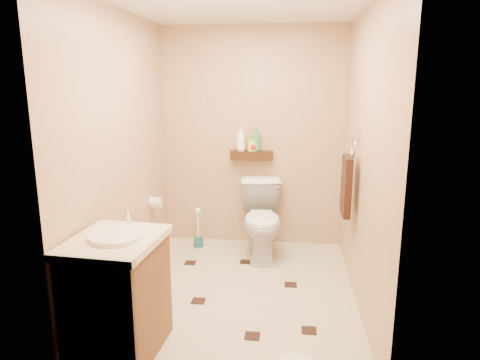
# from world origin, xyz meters

# --- Properties ---
(ground) EXTENTS (2.50, 2.50, 0.00)m
(ground) POSITION_xyz_m (0.00, 0.00, 0.00)
(ground) COLOR beige
(ground) RESTS_ON ground
(wall_back) EXTENTS (2.00, 0.04, 2.40)m
(wall_back) POSITION_xyz_m (0.00, 1.25, 1.20)
(wall_back) COLOR tan
(wall_back) RESTS_ON ground
(wall_front) EXTENTS (2.00, 0.04, 2.40)m
(wall_front) POSITION_xyz_m (0.00, -1.25, 1.20)
(wall_front) COLOR tan
(wall_front) RESTS_ON ground
(wall_left) EXTENTS (0.04, 2.50, 2.40)m
(wall_left) POSITION_xyz_m (-1.00, 0.00, 1.20)
(wall_left) COLOR tan
(wall_left) RESTS_ON ground
(wall_right) EXTENTS (0.04, 2.50, 2.40)m
(wall_right) POSITION_xyz_m (1.00, 0.00, 1.20)
(wall_right) COLOR tan
(wall_right) RESTS_ON ground
(ceiling) EXTENTS (2.00, 2.50, 0.02)m
(ceiling) POSITION_xyz_m (0.00, 0.00, 2.40)
(ceiling) COLOR silver
(ceiling) RESTS_ON wall_back
(wall_shelf) EXTENTS (0.46, 0.14, 0.10)m
(wall_shelf) POSITION_xyz_m (0.00, 1.17, 1.02)
(wall_shelf) COLOR #3C1F10
(wall_shelf) RESTS_ON wall_back
(floor_accents) EXTENTS (1.26, 1.42, 0.01)m
(floor_accents) POSITION_xyz_m (0.05, -0.02, 0.00)
(floor_accents) COLOR black
(floor_accents) RESTS_ON ground
(toilet) EXTENTS (0.53, 0.82, 0.78)m
(toilet) POSITION_xyz_m (0.15, 0.83, 0.39)
(toilet) COLOR white
(toilet) RESTS_ON ground
(vanity) EXTENTS (0.60, 0.71, 0.94)m
(vanity) POSITION_xyz_m (-0.70, -0.95, 0.42)
(vanity) COLOR brown
(vanity) RESTS_ON ground
(toilet_brush) EXTENTS (0.10, 0.10, 0.45)m
(toilet_brush) POSITION_xyz_m (-0.58, 1.00, 0.16)
(toilet_brush) COLOR #175E5D
(toilet_brush) RESTS_ON ground
(towel_ring) EXTENTS (0.12, 0.30, 0.76)m
(towel_ring) POSITION_xyz_m (0.91, 0.25, 0.95)
(towel_ring) COLOR silver
(towel_ring) RESTS_ON wall_right
(toilet_paper) EXTENTS (0.12, 0.11, 0.12)m
(toilet_paper) POSITION_xyz_m (-0.94, 0.65, 0.60)
(toilet_paper) COLOR white
(toilet_paper) RESTS_ON wall_left
(bottle_a) EXTENTS (0.12, 0.12, 0.27)m
(bottle_a) POSITION_xyz_m (-0.12, 1.17, 1.21)
(bottle_a) COLOR white
(bottle_a) RESTS_ON wall_shelf
(bottle_b) EXTENTS (0.09, 0.09, 0.17)m
(bottle_b) POSITION_xyz_m (0.01, 1.17, 1.16)
(bottle_b) COLOR yellow
(bottle_b) RESTS_ON wall_shelf
(bottle_c) EXTENTS (0.15, 0.15, 0.14)m
(bottle_c) POSITION_xyz_m (0.03, 1.17, 1.14)
(bottle_c) COLOR red
(bottle_c) RESTS_ON wall_shelf
(bottle_d) EXTENTS (0.13, 0.13, 0.25)m
(bottle_d) POSITION_xyz_m (0.05, 1.17, 1.20)
(bottle_d) COLOR #31954E
(bottle_d) RESTS_ON wall_shelf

